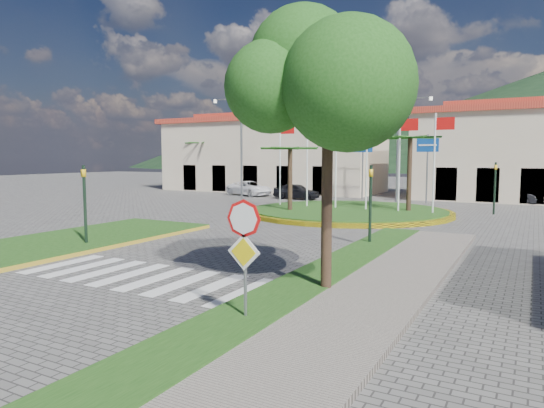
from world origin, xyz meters
The scene contains 22 objects.
ground centered at (0.00, 0.00, 0.00)m, with size 160.00×160.00×0.00m, color #5A5855.
sidewalk_right centered at (6.00, 2.00, 0.07)m, with size 4.00×28.00×0.15m, color gray.
verge_right centered at (4.80, 2.00, 0.09)m, with size 1.60×28.00×0.18m, color #1A4714.
median_left centered at (-6.50, 6.00, 0.09)m, with size 5.00×14.00×0.18m, color #1A4714.
crosswalk centered at (0.00, 4.00, 0.01)m, with size 8.00×3.00×0.01m, color silver.
roundabout_island centered at (0.00, 22.00, 0.17)m, with size 12.70×12.70×6.00m.
stop_sign centered at (4.90, 1.96, 1.79)m, with size 0.80×0.11×2.65m.
deciduous_tree centered at (5.50, 5.00, 5.18)m, with size 3.60×3.60×6.80m.
traffic_light_left centered at (-5.20, 6.50, 1.94)m, with size 0.15×0.18×3.20m.
traffic_light_right centered at (4.50, 12.00, 1.94)m, with size 0.15×0.18×3.20m.
traffic_light_far centered at (8.00, 26.00, 1.94)m, with size 0.18×0.15×3.20m.
direction_sign_west centered at (-2.00, 30.97, 3.53)m, with size 1.60×0.14×5.20m.
direction_sign_east centered at (3.00, 30.97, 3.53)m, with size 1.60×0.14×5.20m.
street_lamp_centre centered at (1.00, 30.00, 4.50)m, with size 4.80×0.16×8.00m.
street_lamp_west centered at (-9.00, 24.00, 4.50)m, with size 4.80×0.16×8.00m.
building_left centered at (-14.00, 38.00, 3.90)m, with size 23.32×9.54×8.05m.
building_right centered at (10.00, 38.00, 3.90)m, with size 19.08×9.54×8.05m.
hill_far_west centered at (-55.00, 140.00, 11.00)m, with size 140.00×140.00×22.00m, color black.
hill_near_back centered at (-10.00, 130.00, 8.00)m, with size 110.00×110.00×16.00m, color black.
white_van centered at (-12.79, 31.34, 0.66)m, with size 2.18×4.74×1.32m, color white.
car_dark_a centered at (-7.37, 30.00, 0.66)m, with size 1.57×3.90×1.33m, color black.
car_dark_b centered at (8.58, 34.37, 0.62)m, with size 1.30×3.74×1.23m, color black.
Camera 1 is at (10.15, -6.48, 3.51)m, focal length 32.00 mm.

